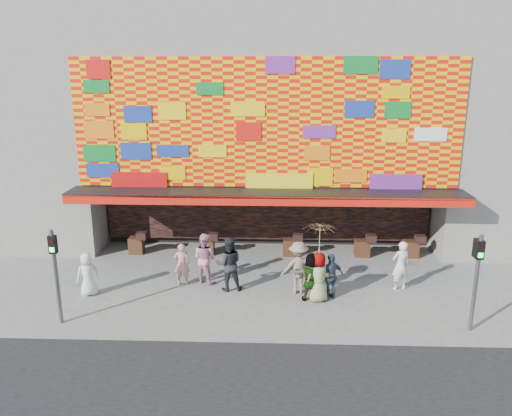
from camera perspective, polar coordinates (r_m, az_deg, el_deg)
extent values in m
plane|color=slate|center=(16.88, 0.90, -10.91)|extent=(90.00, 90.00, 0.00)
cube|color=gray|center=(23.15, 1.42, 12.97)|extent=(15.00, 8.00, 7.00)
cube|color=black|center=(24.86, 1.37, 1.48)|extent=(15.00, 6.00, 3.00)
cube|color=gray|center=(22.33, -17.86, -0.89)|extent=(0.40, 2.00, 3.00)
cube|color=gray|center=(22.13, 20.47, -1.27)|extent=(0.40, 2.00, 3.00)
cube|color=black|center=(19.07, 1.16, 1.81)|extent=(15.20, 1.60, 0.12)
cube|color=red|center=(18.35, 1.12, 0.78)|extent=(15.20, 0.04, 0.35)
cube|color=#FBBB00|center=(19.19, 1.23, 9.62)|extent=(14.80, 0.08, 4.90)
cube|color=black|center=(21.80, 1.25, -0.38)|extent=(14.00, 0.25, 2.50)
cylinder|color=#59595B|center=(16.24, -21.84, -7.38)|extent=(0.12, 0.12, 3.00)
cube|color=black|center=(15.89, -22.21, -3.88)|extent=(0.22, 0.18, 0.55)
cube|color=black|center=(15.77, -22.40, -3.54)|extent=(0.14, 0.02, 0.14)
cube|color=#19E533|center=(15.85, -22.30, -4.43)|extent=(0.14, 0.02, 0.14)
cylinder|color=#59595B|center=(16.01, 23.80, -7.93)|extent=(0.12, 0.12, 3.00)
cube|color=black|center=(15.65, 24.21, -4.39)|extent=(0.22, 0.18, 0.55)
cube|color=black|center=(15.53, 24.39, -4.05)|extent=(0.14, 0.02, 0.14)
cube|color=#19E533|center=(15.61, 24.29, -4.95)|extent=(0.14, 0.02, 0.14)
imported|color=silver|center=(18.14, -18.68, -7.18)|extent=(0.89, 0.81, 1.53)
imported|color=tan|center=(18.23, -8.47, -6.36)|extent=(0.61, 0.45, 1.55)
imported|color=#222227|center=(17.55, -3.13, -6.39)|extent=(1.04, 0.87, 1.95)
imported|color=gray|center=(17.38, 4.84, -6.80)|extent=(1.29, 0.87, 1.86)
imported|color=#2D3C4F|center=(17.12, 8.57, -7.73)|extent=(1.02, 0.79, 1.61)
imported|color=gray|center=(16.90, 6.33, -7.84)|extent=(1.62, 0.78, 1.68)
imported|color=gray|center=(16.86, 7.17, -7.86)|extent=(0.96, 0.77, 1.71)
imported|color=silver|center=(18.33, 16.20, -6.32)|extent=(0.74, 0.59, 1.78)
imported|color=pink|center=(18.25, -5.87, -5.71)|extent=(1.14, 1.07, 1.87)
imported|color=beige|center=(16.37, 7.32, -3.50)|extent=(1.42, 1.44, 1.03)
cylinder|color=#4C3326|center=(16.71, 7.21, -6.63)|extent=(0.02, 0.02, 1.00)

